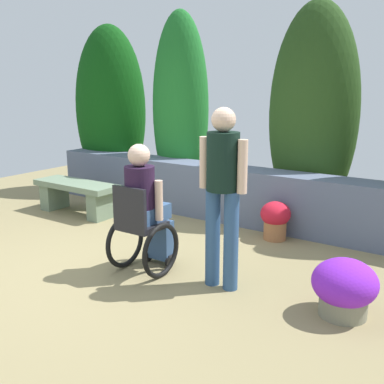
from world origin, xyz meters
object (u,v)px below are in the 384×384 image
person_standing_companion (223,186)px  flower_pot_red_accent (275,219)px  stone_bench (77,193)px  flower_pot_purple_near (344,287)px  person_in_wheelchair (144,213)px

person_standing_companion → flower_pot_red_accent: person_standing_companion is taller
stone_bench → flower_pot_purple_near: bearing=-7.1°
person_standing_companion → stone_bench: bearing=158.3°
person_in_wheelchair → flower_pot_purple_near: size_ratio=2.44×
stone_bench → person_in_wheelchair: size_ratio=1.03×
stone_bench → person_standing_companion: bearing=-12.8°
stone_bench → flower_pot_purple_near: (4.21, -0.88, -0.05)m
person_in_wheelchair → person_standing_companion: (0.85, 0.12, 0.36)m
stone_bench → flower_pot_red_accent: (2.92, 0.58, -0.04)m
flower_pot_purple_near → flower_pot_red_accent: size_ratio=1.13×
person_standing_companion → flower_pot_purple_near: bearing=0.1°
person_standing_companion → flower_pot_red_accent: (-0.15, 1.55, -0.72)m
stone_bench → flower_pot_red_accent: bearing=15.9°
stone_bench → person_standing_companion: (3.07, -0.96, 0.68)m
person_standing_companion → flower_pot_purple_near: (1.14, 0.09, -0.73)m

